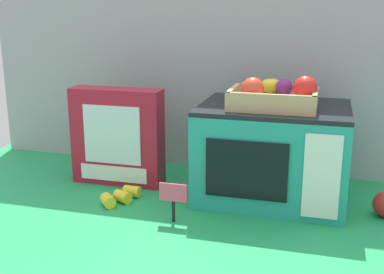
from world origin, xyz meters
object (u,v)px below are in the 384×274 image
(food_groups_crate, at_px, (276,96))
(cookie_set_box, at_px, (117,137))
(price_sign, at_px, (173,197))
(toy_microwave, at_px, (273,152))
(loose_toy_banana, at_px, (121,196))

(food_groups_crate, distance_m, cookie_set_box, 0.48)
(cookie_set_box, xyz_separation_m, price_sign, (0.24, -0.22, -0.08))
(cookie_set_box, bearing_deg, food_groups_crate, -2.78)
(toy_microwave, height_order, loose_toy_banana, toy_microwave)
(price_sign, bearing_deg, food_groups_crate, 42.71)
(toy_microwave, height_order, food_groups_crate, food_groups_crate)
(cookie_set_box, relative_size, price_sign, 2.85)
(food_groups_crate, bearing_deg, cookie_set_box, 177.22)
(food_groups_crate, height_order, price_sign, food_groups_crate)
(food_groups_crate, bearing_deg, loose_toy_banana, -163.47)
(price_sign, bearing_deg, cookie_set_box, 137.56)
(cookie_set_box, bearing_deg, loose_toy_banana, -64.25)
(food_groups_crate, relative_size, cookie_set_box, 0.78)
(food_groups_crate, bearing_deg, toy_microwave, 98.84)
(food_groups_crate, xyz_separation_m, price_sign, (-0.22, -0.20, -0.22))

